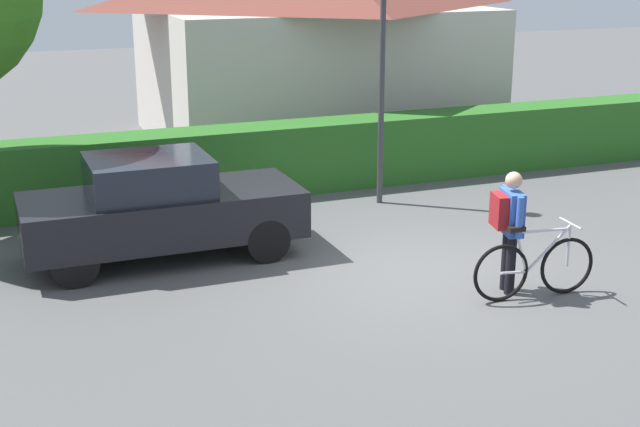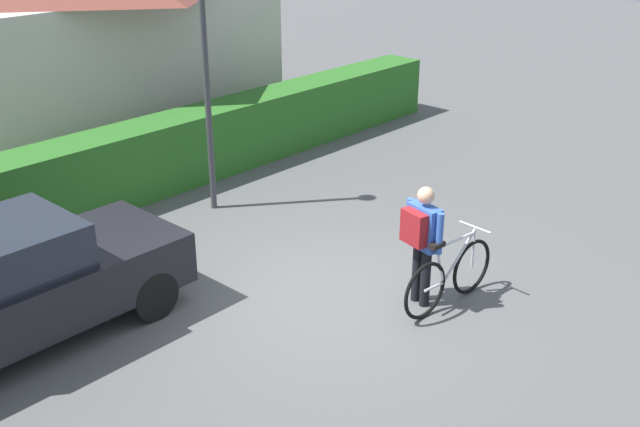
{
  "view_description": "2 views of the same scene",
  "coord_description": "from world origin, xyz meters",
  "px_view_note": "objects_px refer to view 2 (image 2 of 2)",
  "views": [
    {
      "loc": [
        -5.55,
        -10.17,
        4.39
      ],
      "look_at": [
        -1.49,
        0.14,
        1.01
      ],
      "focal_mm": 49.53,
      "sensor_mm": 36.0,
      "label": 1
    },
    {
      "loc": [
        -6.53,
        -5.85,
        5.07
      ],
      "look_at": [
        -0.36,
        -0.18,
        1.4
      ],
      "focal_mm": 42.52,
      "sensor_mm": 36.0,
      "label": 2
    }
  ],
  "objects_px": {
    "person_rider": "(422,235)",
    "street_lamp": "(204,47)",
    "bicycle": "(449,276)",
    "parked_car_near": "(15,285)"
  },
  "relations": [
    {
      "from": "bicycle",
      "to": "street_lamp",
      "type": "relative_size",
      "value": 0.41
    },
    {
      "from": "parked_car_near",
      "to": "bicycle",
      "type": "xyz_separation_m",
      "value": [
        4.17,
        -3.26,
        -0.35
      ]
    },
    {
      "from": "person_rider",
      "to": "street_lamp",
      "type": "distance_m",
      "value": 4.76
    },
    {
      "from": "person_rider",
      "to": "street_lamp",
      "type": "height_order",
      "value": "street_lamp"
    },
    {
      "from": "person_rider",
      "to": "parked_car_near",
      "type": "bearing_deg",
      "value": 143.09
    },
    {
      "from": "person_rider",
      "to": "street_lamp",
      "type": "bearing_deg",
      "value": 86.66
    },
    {
      "from": "bicycle",
      "to": "street_lamp",
      "type": "xyz_separation_m",
      "value": [
        0.03,
        4.73,
        2.3
      ]
    },
    {
      "from": "parked_car_near",
      "to": "person_rider",
      "type": "distance_m",
      "value": 4.93
    },
    {
      "from": "street_lamp",
      "to": "parked_car_near",
      "type": "bearing_deg",
      "value": -160.68
    },
    {
      "from": "parked_car_near",
      "to": "person_rider",
      "type": "bearing_deg",
      "value": -36.91
    }
  ]
}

